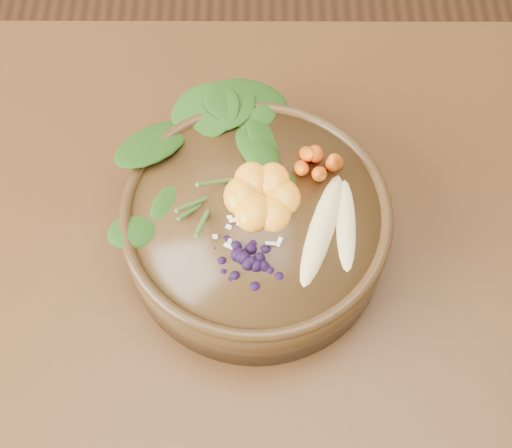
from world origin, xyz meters
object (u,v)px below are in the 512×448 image
at_px(banana_halves, 335,220).
at_px(mandarin_cluster, 263,189).
at_px(carrot_cluster, 324,142).
at_px(stoneware_bowl, 256,229).
at_px(dining_table, 400,373).
at_px(kale_heap, 231,145).
at_px(blueberry_pile, 242,252).

bearing_deg(banana_halves, mandarin_cluster, 170.25).
distance_m(carrot_cluster, banana_halves, 0.08).
bearing_deg(carrot_cluster, banana_halves, -66.94).
distance_m(stoneware_bowl, carrot_cluster, 0.12).
bearing_deg(dining_table, mandarin_cluster, 140.15).
height_order(dining_table, stoneware_bowl, stoneware_bowl).
xyz_separation_m(kale_heap, banana_halves, (0.10, -0.08, -0.01)).
xyz_separation_m(mandarin_cluster, blueberry_pile, (-0.02, -0.07, 0.00)).
distance_m(banana_halves, mandarin_cluster, 0.08).
bearing_deg(dining_table, kale_heap, 136.18).
bearing_deg(carrot_cluster, dining_table, -45.38).
bearing_deg(blueberry_pile, mandarin_cluster, 75.06).
bearing_deg(blueberry_pile, banana_halves, 22.81).
relative_size(mandarin_cluster, blueberry_pile, 0.69).
height_order(carrot_cluster, mandarin_cluster, carrot_cluster).
distance_m(kale_heap, banana_halves, 0.13).
bearing_deg(mandarin_cluster, carrot_cluster, 34.52).
distance_m(dining_table, banana_halves, 0.22).
relative_size(stoneware_bowl, carrot_cluster, 3.62).
height_order(dining_table, banana_halves, banana_halves).
bearing_deg(stoneware_bowl, blueberry_pile, -102.81).
distance_m(dining_table, mandarin_cluster, 0.27).
bearing_deg(kale_heap, stoneware_bowl, -68.80).
xyz_separation_m(carrot_cluster, blueberry_pile, (-0.08, -0.11, -0.02)).
bearing_deg(dining_table, stoneware_bowl, 144.86).
relative_size(dining_table, carrot_cluster, 20.99).
height_order(kale_heap, banana_halves, kale_heap).
bearing_deg(stoneware_bowl, kale_heap, 111.20).
relative_size(carrot_cluster, blueberry_pile, 0.60).
bearing_deg(carrot_cluster, mandarin_cluster, -129.81).
relative_size(dining_table, blueberry_pile, 12.53).
relative_size(kale_heap, carrot_cluster, 2.37).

